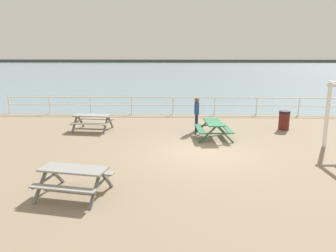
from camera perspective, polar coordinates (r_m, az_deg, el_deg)
ground_plane at (r=13.06m, az=6.08°, el=-4.96°), size 30.00×24.00×0.20m
sea_band at (r=65.27m, az=2.46°, el=9.52°), size 142.00×90.00×0.01m
distant_shoreline at (r=108.22m, az=2.09°, el=10.88°), size 142.00×6.00×1.80m
seaward_railing at (r=20.41m, az=4.45°, el=4.08°), size 23.07×0.07×1.08m
picnic_table_near_left at (r=16.80m, az=-12.83°, el=1.24°), size 1.95×1.71×0.80m
picnic_table_near_right at (r=9.48m, az=-15.87°, el=-8.06°), size 2.05×1.82×0.80m
picnic_table_mid_centre at (r=15.00m, az=7.80°, el=0.06°), size 1.65×1.89×0.80m
visitor at (r=16.15m, az=4.93°, el=2.37°), size 0.23×0.53×1.66m
litter_bin at (r=17.50m, az=19.30°, el=0.94°), size 0.55×0.55×0.95m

